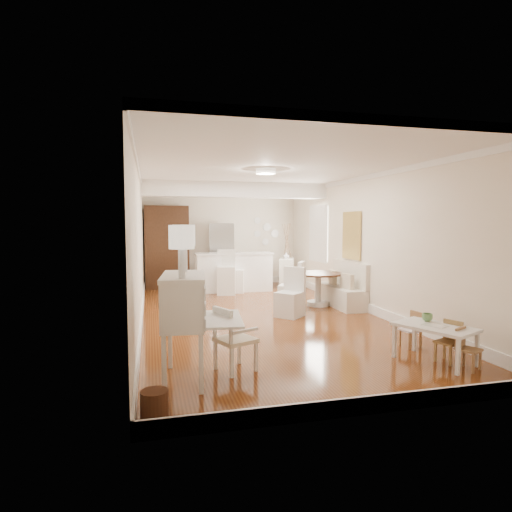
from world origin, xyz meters
name	(u,v)px	position (x,y,z in m)	size (l,w,h in m)	color
room	(257,215)	(0.04, 0.32, 1.98)	(9.00, 9.04, 2.82)	brown
secretary_bureau	(184,327)	(-1.70, -3.16, 0.62)	(0.97, 0.99, 1.24)	white
gustavian_armchair	(235,339)	(-1.06, -2.99, 0.40)	(0.46, 0.46, 0.80)	white
wicker_basket	(154,404)	(-2.05, -4.08, 0.13)	(0.26, 0.26, 0.26)	#4E2A18
kids_table	(434,344)	(1.53, -3.30, 0.24)	(0.58, 0.97, 0.48)	white
kids_chair_a	(448,342)	(1.69, -3.36, 0.28)	(0.27, 0.27, 0.55)	#A37F4A
kids_chair_b	(410,329)	(1.63, -2.62, 0.27)	(0.26, 0.26, 0.53)	#A7794C
kids_chair_c	(469,349)	(1.75, -3.66, 0.26)	(0.25, 0.25, 0.52)	#976D44
banquette	(341,284)	(1.99, 0.50, 0.49)	(0.52, 1.60, 0.98)	silver
dining_table	(318,289)	(1.52, 0.67, 0.36)	(1.07, 1.07, 0.73)	#4B2918
slip_chair_near	(290,292)	(0.56, -0.24, 0.48)	(0.45, 0.47, 0.96)	silver
slip_chair_far	(291,285)	(0.84, 0.49, 0.50)	(0.48, 0.50, 1.01)	white
breakfast_counter	(234,272)	(0.10, 3.10, 0.52)	(2.05, 0.65, 1.03)	white
bar_stool_left	(226,272)	(-0.19, 2.62, 0.57)	(0.46, 0.46, 1.14)	white
bar_stool_right	(236,274)	(0.12, 2.84, 0.48)	(0.39, 0.39, 0.97)	white
pantry_cabinet	(167,247)	(-1.60, 4.18, 1.15)	(1.20, 0.60, 2.30)	#381E11
fridge	(233,255)	(0.30, 4.15, 0.90)	(0.75, 0.65, 1.80)	silver
sideboard	(287,273)	(1.69, 3.42, 0.41)	(0.38, 0.86, 0.82)	beige
pencil_cup	(427,317)	(1.59, -3.06, 0.54)	(0.14, 0.14, 0.11)	#629657
branch_vase	(286,255)	(1.67, 3.41, 0.91)	(0.17, 0.17, 0.17)	silver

